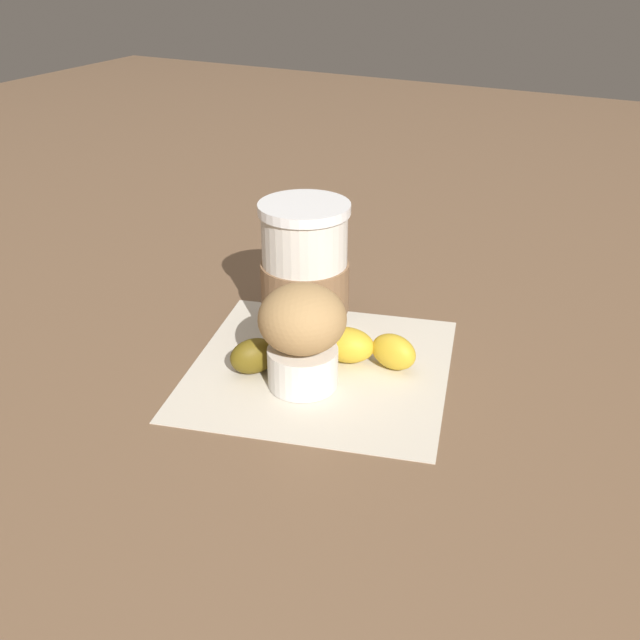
{
  "coord_description": "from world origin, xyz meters",
  "views": [
    {
      "loc": [
        0.3,
        -0.56,
        0.39
      ],
      "look_at": [
        0.0,
        0.0,
        0.05
      ],
      "focal_mm": 42.0,
      "sensor_mm": 36.0,
      "label": 1
    }
  ],
  "objects": [
    {
      "name": "ground_plane",
      "position": [
        0.0,
        0.0,
        0.0
      ],
      "size": [
        3.0,
        3.0,
        0.0
      ],
      "primitive_type": "plane",
      "color": "brown"
    },
    {
      "name": "sugar_packet",
      "position": [
        -0.08,
        0.14,
        0.0
      ],
      "size": [
        0.06,
        0.05,
        0.01
      ],
      "primitive_type": "cube",
      "rotation": [
        0.0,
        0.0,
        0.33
      ],
      "color": "white",
      "rests_on": "ground_plane"
    },
    {
      "name": "muffin",
      "position": [
        0.0,
        -0.04,
        0.06
      ],
      "size": [
        0.08,
        0.08,
        0.1
      ],
      "color": "white",
      "rests_on": "paper_napkin"
    },
    {
      "name": "coffee_cup",
      "position": [
        -0.05,
        0.06,
        0.07
      ],
      "size": [
        0.09,
        0.09,
        0.14
      ],
      "color": "silver",
      "rests_on": "paper_napkin"
    },
    {
      "name": "paper_napkin",
      "position": [
        0.0,
        0.0,
        0.0
      ],
      "size": [
        0.31,
        0.31,
        0.0
      ],
      "primitive_type": "cube",
      "rotation": [
        0.0,
        0.0,
        0.26
      ],
      "color": "beige",
      "rests_on": "ground_plane"
    },
    {
      "name": "banana",
      "position": [
        0.0,
        0.01,
        0.02
      ],
      "size": [
        0.17,
        0.12,
        0.04
      ],
      "color": "gold",
      "rests_on": "paper_napkin"
    }
  ]
}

